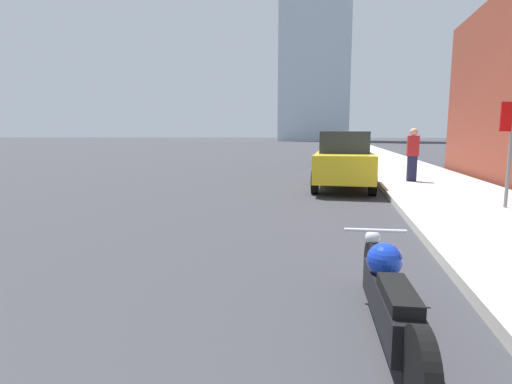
{
  "coord_description": "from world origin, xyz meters",
  "views": [
    {
      "loc": [
        2.81,
        1.08,
        1.69
      ],
      "look_at": [
        1.67,
        6.76,
        0.85
      ],
      "focal_mm": 28.0,
      "sensor_mm": 36.0,
      "label": 1
    }
  ],
  "objects_px": {
    "parked_car_yellow": "(344,160)",
    "motorcycle": "(389,295)",
    "parked_car_green": "(338,149)",
    "stop_sign": "(511,136)",
    "pedestrian": "(413,154)"
  },
  "relations": [
    {
      "from": "parked_car_yellow",
      "to": "stop_sign",
      "type": "distance_m",
      "value": 4.95
    },
    {
      "from": "parked_car_yellow",
      "to": "pedestrian",
      "type": "relative_size",
      "value": 2.62
    },
    {
      "from": "motorcycle",
      "to": "pedestrian",
      "type": "xyz_separation_m",
      "value": [
        1.99,
        10.56,
        0.69
      ]
    },
    {
      "from": "motorcycle",
      "to": "parked_car_yellow",
      "type": "relative_size",
      "value": 0.55
    },
    {
      "from": "stop_sign",
      "to": "pedestrian",
      "type": "height_order",
      "value": "stop_sign"
    },
    {
      "from": "parked_car_green",
      "to": "stop_sign",
      "type": "distance_m",
      "value": 14.58
    },
    {
      "from": "parked_car_yellow",
      "to": "parked_car_green",
      "type": "bearing_deg",
      "value": 91.28
    },
    {
      "from": "parked_car_yellow",
      "to": "pedestrian",
      "type": "xyz_separation_m",
      "value": [
        2.23,
        1.07,
        0.16
      ]
    },
    {
      "from": "parked_car_yellow",
      "to": "motorcycle",
      "type": "bearing_deg",
      "value": -88.16
    },
    {
      "from": "parked_car_yellow",
      "to": "parked_car_green",
      "type": "distance_m",
      "value": 10.55
    },
    {
      "from": "parked_car_yellow",
      "to": "pedestrian",
      "type": "height_order",
      "value": "pedestrian"
    },
    {
      "from": "parked_car_yellow",
      "to": "pedestrian",
      "type": "bearing_deg",
      "value": 26.17
    },
    {
      "from": "parked_car_yellow",
      "to": "stop_sign",
      "type": "relative_size",
      "value": 2.08
    },
    {
      "from": "parked_car_green",
      "to": "pedestrian",
      "type": "distance_m",
      "value": 9.77
    },
    {
      "from": "parked_car_green",
      "to": "stop_sign",
      "type": "height_order",
      "value": "stop_sign"
    }
  ]
}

